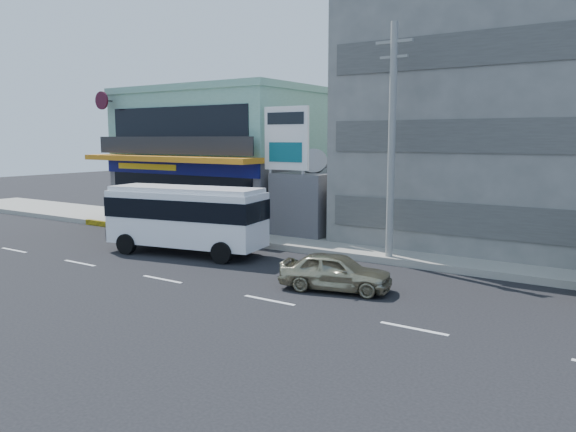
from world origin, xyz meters
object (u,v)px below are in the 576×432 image
object	(u,v)px
concrete_building	(533,103)
sedan	(336,272)
shop_building	(232,158)
billboard	(286,146)
satellite_dish	(313,171)
minibus	(186,214)
utility_pole_near	(392,142)
motorcycle_rider	(138,220)

from	to	relation	value
concrete_building	sedan	xyz separation A→B (m)	(-3.80, -12.68, -6.33)
shop_building	billboard	distance (m)	8.92
billboard	satellite_dish	bearing A→B (deg)	74.48
concrete_building	minibus	world-z (taller)	concrete_building
concrete_building	utility_pole_near	size ratio (longest dim) A/B	1.60
billboard	motorcycle_rider	size ratio (longest dim) A/B	3.13
satellite_dish	utility_pole_near	distance (m)	7.17
concrete_building	motorcycle_rider	xyz separation A→B (m)	(-19.00, -8.20, -6.27)
utility_pole_near	concrete_building	bearing A→B (deg)	62.24
concrete_building	sedan	world-z (taller)	concrete_building
minibus	sedan	bearing A→B (deg)	-10.79
concrete_building	billboard	size ratio (longest dim) A/B	2.32
satellite_dish	billboard	size ratio (longest dim) A/B	0.22
minibus	motorcycle_rider	distance (m)	7.13
utility_pole_near	sedan	bearing A→B (deg)	-87.71
utility_pole_near	minibus	xyz separation A→B (m)	(-8.55, -3.41, -3.30)
shop_building	sedan	xyz separation A→B (m)	(14.20, -11.62, -3.33)
satellite_dish	billboard	xyz separation A→B (m)	(-0.50, -1.80, 1.35)
satellite_dish	minibus	world-z (taller)	satellite_dish
shop_building	concrete_building	distance (m)	18.28
minibus	motorcycle_rider	xyz separation A→B (m)	(-6.45, 2.81, -1.12)
shop_building	utility_pole_near	xyz separation A→B (m)	(14.00, -6.55, 1.15)
shop_building	concrete_building	world-z (taller)	concrete_building
shop_building	minibus	xyz separation A→B (m)	(5.45, -9.96, -2.15)
satellite_dish	minibus	size ratio (longest dim) A/B	0.19
motorcycle_rider	minibus	bearing A→B (deg)	-23.54
minibus	motorcycle_rider	bearing A→B (deg)	156.46
satellite_dish	motorcycle_rider	world-z (taller)	satellite_dish
concrete_building	utility_pole_near	distance (m)	8.79
concrete_building	satellite_dish	xyz separation A→B (m)	(-10.00, -4.00, -3.42)
satellite_dish	sedan	size ratio (longest dim) A/B	0.38
billboard	utility_pole_near	distance (m)	6.75
utility_pole_near	motorcycle_rider	bearing A→B (deg)	-177.71
motorcycle_rider	billboard	bearing A→B (deg)	15.76
motorcycle_rider	utility_pole_near	bearing A→B (deg)	2.29
shop_building	sedan	size ratio (longest dim) A/B	3.15
concrete_building	utility_pole_near	xyz separation A→B (m)	(-4.00, -7.60, -1.85)
shop_building	minibus	distance (m)	11.55
sedan	motorcycle_rider	xyz separation A→B (m)	(-15.21, 4.48, 0.06)
satellite_dish	shop_building	bearing A→B (deg)	159.79
satellite_dish	billboard	bearing A→B (deg)	-105.52
utility_pole_near	motorcycle_rider	distance (m)	15.65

